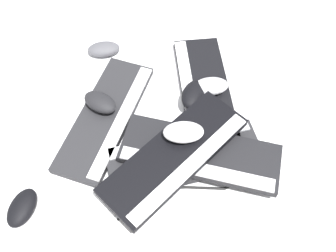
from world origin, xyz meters
name	(u,v)px	position (x,y,z in m)	size (l,w,h in m)	color
ground_plane	(146,128)	(0.00, 0.00, 0.00)	(3.20, 3.20, 0.00)	white
keyboard_0	(204,91)	(0.22, -0.07, 0.01)	(0.43, 0.41, 0.03)	black
keyboard_1	(106,117)	(-0.05, 0.12, 0.01)	(0.46, 0.28, 0.03)	#232326
keyboard_2	(185,157)	(-0.02, -0.16, 0.01)	(0.44, 0.39, 0.03)	#232326
keyboard_3	(200,154)	(0.00, -0.19, 0.04)	(0.31, 0.46, 0.03)	black
keyboard_4	(176,156)	(-0.05, -0.15, 0.07)	(0.46, 0.21, 0.03)	black
mouse_0	(211,86)	(0.22, -0.09, 0.05)	(0.11, 0.07, 0.04)	#B7B7BC
mouse_1	(183,133)	(0.00, -0.14, 0.11)	(0.11, 0.07, 0.04)	silver
mouse_2	(100,102)	(-0.03, 0.15, 0.05)	(0.11, 0.07, 0.04)	black
mouse_3	(193,94)	(0.16, -0.06, 0.05)	(0.11, 0.07, 0.04)	black
mouse_4	(104,49)	(0.16, 0.31, 0.02)	(0.11, 0.07, 0.04)	#4C4C51
mouse_5	(22,208)	(-0.40, 0.10, 0.02)	(0.11, 0.07, 0.04)	black
cable_0	(207,148)	(0.05, -0.19, 0.00)	(0.54, 0.36, 0.01)	black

